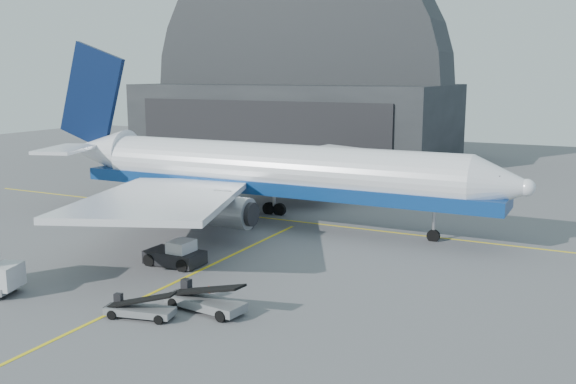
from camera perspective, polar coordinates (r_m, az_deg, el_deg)
The scene contains 8 objects.
ground at distance 43.85m, azimuth -10.17°, elevation -7.99°, with size 200.00×200.00×0.00m, color #565659.
taxi_lines at distance 54.06m, azimuth -2.12°, elevation -4.26°, with size 80.00×42.12×0.02m.
hangar at distance 108.93m, azimuth 0.94°, elevation 8.27°, with size 50.00×28.30×28.00m.
airliner at distance 60.08m, azimuth -2.69°, elevation 1.91°, with size 49.07×47.58×17.22m.
pushback_tug at distance 47.63m, azimuth -9.92°, elevation -5.56°, with size 4.23×2.51×1.94m.
belt_loader_a at distance 38.23m, azimuth -13.06°, elevation -10.11°, with size 4.34×2.20×1.62m.
belt_loader_b at distance 38.53m, azimuth -7.41°, elevation -9.56°, with size 5.41×2.37×2.03m.
traffic_cone at distance 41.72m, azimuth -7.05°, elevation -8.54°, with size 0.33×0.33×0.48m.
Camera 1 is at (25.18, -33.14, 13.79)m, focal length 40.00 mm.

